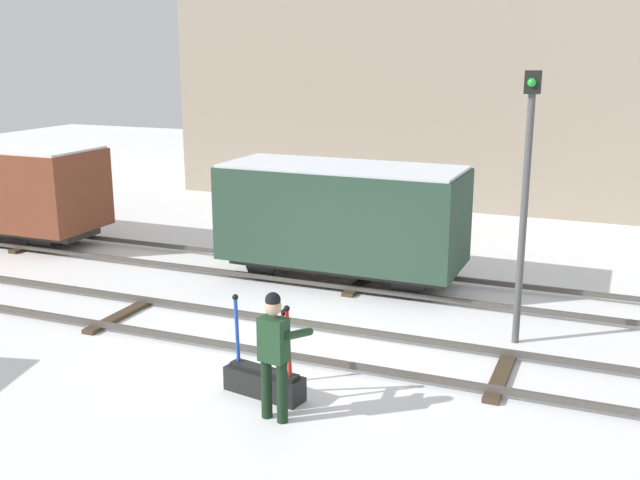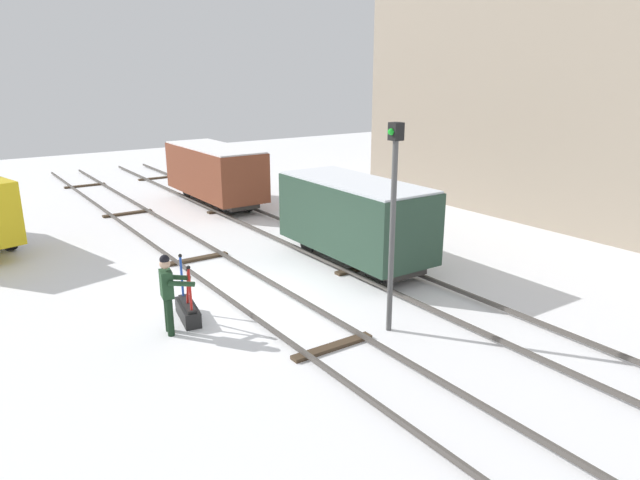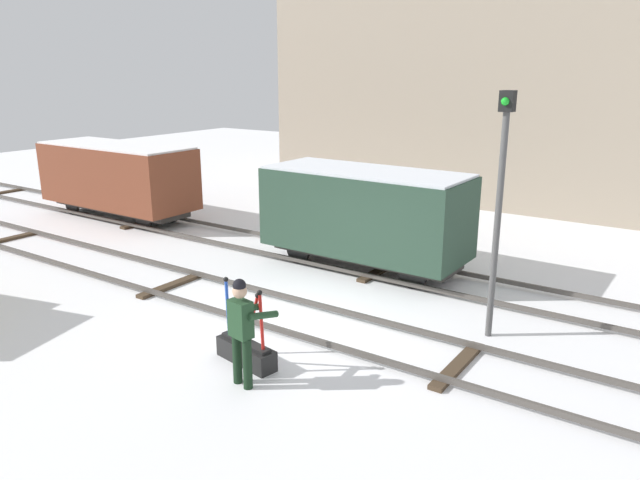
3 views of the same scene
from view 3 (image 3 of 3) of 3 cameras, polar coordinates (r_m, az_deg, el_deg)
The scene contains 9 objects.
ground_plane at distance 12.26m, azimuth -2.62°, elevation -7.66°, with size 60.00×60.00×0.00m, color white.
track_main_line at distance 12.22m, azimuth -2.62°, elevation -7.21°, with size 44.00×1.94×0.18m.
track_siding_near at distance 15.12m, azimuth 5.76°, elevation -2.65°, with size 44.00×1.94×0.18m.
switch_lever_frame at distance 10.58m, azimuth -7.03°, elevation -10.33°, with size 1.28×0.58×1.45m.
rail_worker at distance 9.58m, azimuth -7.39°, elevation -8.10°, with size 0.63×0.76×1.81m.
signal_post at distance 11.22m, azimuth 16.71°, elevation 4.12°, with size 0.24×0.32×4.56m.
apartment_building at distance 24.95m, azimuth 17.70°, elevation 15.88°, with size 18.16×6.25×10.39m.
freight_car_mid_siding at distance 21.36m, azimuth -18.71°, elevation 5.75°, with size 5.79×2.11×2.51m.
freight_car_far_end at distance 14.98m, azimuth 4.29°, elevation 2.54°, with size 5.13×2.15×2.54m.
Camera 3 is at (6.79, -8.96, 4.90)m, focal length 33.66 mm.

